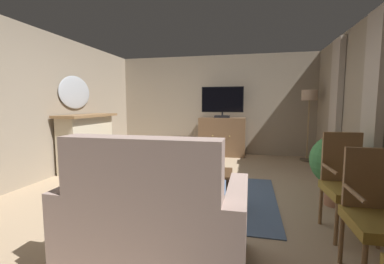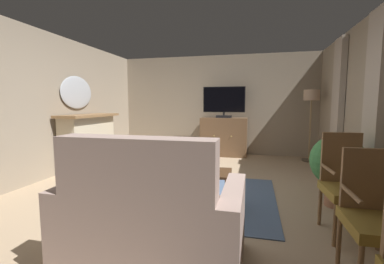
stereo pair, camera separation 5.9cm
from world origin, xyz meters
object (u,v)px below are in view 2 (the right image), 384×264
Objects in this scene: side_chair_far_end at (381,214)px; potted_plant_on_hearth_side at (338,163)px; coffee_table at (187,175)px; sofa_floral at (153,223)px; floor_lamp at (311,104)px; fireplace at (90,143)px; television at (224,101)px; tv_remote at (192,170)px; folded_newspaper at (187,169)px; wall_mirror_oval at (77,93)px; side_chair_beside_plant at (346,183)px; cat at (156,162)px; tv_cabinet at (224,138)px.

potted_plant_on_hearth_side is (0.13, 1.49, 0.04)m from side_chair_far_end.
sofa_floral is (0.05, -1.27, -0.05)m from coffee_table.
floor_lamp is at bearing 85.97° from potted_plant_on_hearth_side.
television is at bearing 37.02° from fireplace.
tv_remote is 0.57× the size of folded_newspaper.
television is 3.44m from folded_newspaper.
side_chair_beside_plant is (4.40, -1.78, -1.01)m from wall_mirror_oval.
television reaches higher than floor_lamp.
side_chair_far_end is at bearing -31.21° from fireplace.
potted_plant_on_hearth_side reaches higher than coffee_table.
sofa_floral is at bearing -114.11° from floor_lamp.
television is 2.35m from cat.
tv_remote is 1.68m from side_chair_beside_plant.
potted_plant_on_hearth_side is 3.30m from cat.
side_chair_far_end is at bearing -94.97° from potted_plant_on_hearth_side.
folded_newspaper is 0.33× the size of potted_plant_on_hearth_side.
television reaches higher than coffee_table.
side_chair_far_end is at bearing -89.68° from side_chair_beside_plant.
television is at bearing 110.59° from side_chair_far_end.
wall_mirror_oval is 5.18m from side_chair_far_end.
cat is at bearing 142.16° from folded_newspaper.
folded_newspaper is at bearing -163.63° from tv_remote.
potted_plant_on_hearth_side is at bearing 31.75° from folded_newspaper.
side_chair_beside_plant is at bearing 8.24° from folded_newspaper.
cat is (-2.99, 1.34, -0.44)m from potted_plant_on_hearth_side.
floor_lamp reaches higher than side_chair_beside_plant.
side_chair_far_end is at bearing -69.41° from television.
tv_remote is 2.19m from cat.
coffee_table is 3.90m from floor_lamp.
wall_mirror_oval reaches higher than potted_plant_on_hearth_side.
sofa_floral is 2.08× the size of cat.
wall_mirror_oval is at bearing 150.25° from side_chair_far_end.
television is at bearing 121.45° from potted_plant_on_hearth_side.
television reaches higher than fireplace.
wall_mirror_oval is at bearing -144.82° from tv_cabinet.
wall_mirror_oval is 0.81× the size of tv_cabinet.
fireplace is 4.52m from side_chair_beside_plant.
television is at bearing 89.72° from sofa_floral.
tv_remote is at bearing -10.31° from folded_newspaper.
wall_mirror_oval is 5.52× the size of tv_remote.
potted_plant_on_hearth_side is at bearing -12.79° from wall_mirror_oval.
tv_cabinet is 1.14× the size of side_chair_beside_plant.
side_chair_beside_plant reaches higher than cat.
tv_cabinet is at bearing 53.62° from cat.
folded_newspaper is (-0.08, -3.32, -0.90)m from television.
cat is (-1.20, 1.79, -0.36)m from tv_remote.
potted_plant_on_hearth_side is at bearing 60.43° from tv_remote.
cat is at bearing -155.94° from floor_lamp.
fireplace is 1.05m from wall_mirror_oval.
tv_cabinet is 4.07m from side_chair_beside_plant.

